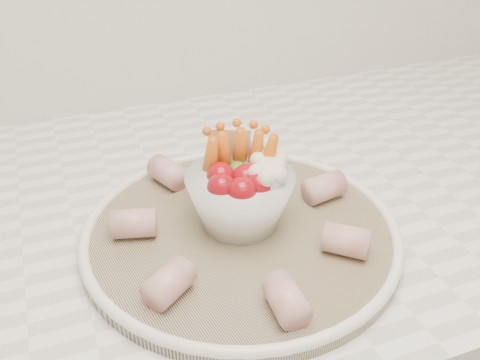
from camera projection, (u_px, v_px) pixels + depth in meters
name	position (u px, v px, depth m)	size (l,w,h in m)	color
serving_platter	(241.00, 232.00, 0.59)	(0.40, 0.40, 0.02)	navy
veggie_bowl	(242.00, 191.00, 0.58)	(0.12, 0.12, 0.11)	silver
cured_meat_rolls	(240.00, 218.00, 0.58)	(0.28, 0.30, 0.03)	#B85454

